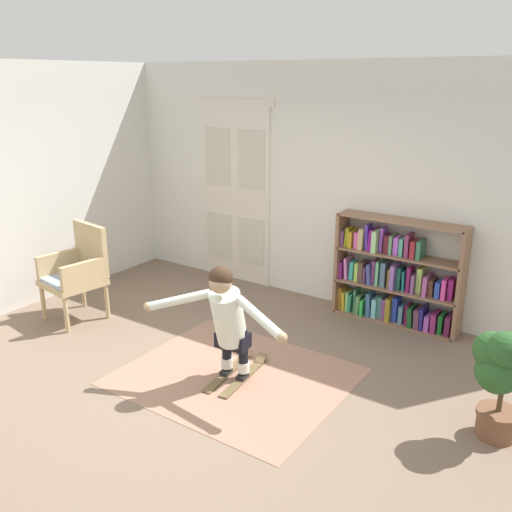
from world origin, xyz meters
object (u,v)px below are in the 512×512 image
wicker_chair (78,270)px  potted_plant (499,374)px  bookshelf (393,278)px  skis_pair (237,373)px  person_skier (227,316)px

wicker_chair → potted_plant: size_ratio=1.17×
bookshelf → skis_pair: 2.20m
potted_plant → bookshelf: bearing=131.3°
wicker_chair → person_skier: size_ratio=0.77×
bookshelf → person_skier: 2.29m
skis_pair → person_skier: 0.67m
potted_plant → person_skier: person_skier is taller
bookshelf → wicker_chair: size_ratio=1.32×
bookshelf → potted_plant: 2.22m
wicker_chair → potted_plant: 4.54m
bookshelf → potted_plant: bookshelf is taller
potted_plant → skis_pair: potted_plant is taller
bookshelf → person_skier: bookshelf is taller
potted_plant → skis_pair: 2.31m
person_skier → wicker_chair: bearing=174.5°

